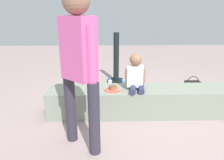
% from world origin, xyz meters
% --- Properties ---
extents(ground_plane, '(12.00, 12.00, 0.00)m').
position_xyz_m(ground_plane, '(0.00, 0.00, 0.00)').
color(ground_plane, '#A18B88').
extents(concrete_ledge, '(2.66, 0.45, 0.37)m').
position_xyz_m(concrete_ledge, '(0.00, 0.00, 0.19)').
color(concrete_ledge, gray).
rests_on(concrete_ledge, ground_plane).
extents(child_seated, '(0.28, 0.33, 0.48)m').
position_xyz_m(child_seated, '(-0.15, -0.02, 0.59)').
color(child_seated, '#2B3053').
rests_on(child_seated, concrete_ledge).
extents(adult_standing, '(0.38, 0.36, 1.59)m').
position_xyz_m(adult_standing, '(-0.79, -0.73, 0.96)').
color(adult_standing, '#2F2B38').
rests_on(adult_standing, ground_plane).
extents(cake_plate, '(0.22, 0.22, 0.07)m').
position_xyz_m(cake_plate, '(-0.45, -0.06, 0.40)').
color(cake_plate, '#E0594C').
rests_on(cake_plate, concrete_ledge).
extents(gift_bag, '(0.21, 0.11, 0.32)m').
position_xyz_m(gift_bag, '(-0.17, 0.64, 0.14)').
color(gift_bag, '#4C99E0').
rests_on(gift_bag, ground_plane).
extents(railing_post, '(0.36, 0.36, 0.99)m').
position_xyz_m(railing_post, '(-0.34, 1.37, 0.36)').
color(railing_post, black).
rests_on(railing_post, ground_plane).
extents(water_bottle_near_gift, '(0.07, 0.07, 0.23)m').
position_xyz_m(water_bottle_near_gift, '(-0.48, 0.92, 0.11)').
color(water_bottle_near_gift, silver).
rests_on(water_bottle_near_gift, ground_plane).
extents(party_cup_red, '(0.08, 0.08, 0.10)m').
position_xyz_m(party_cup_red, '(-0.11, 1.14, 0.05)').
color(party_cup_red, red).
rests_on(party_cup_red, ground_plane).
extents(handbag_black_leather, '(0.26, 0.14, 0.30)m').
position_xyz_m(handbag_black_leather, '(0.99, 0.78, 0.11)').
color(handbag_black_leather, black).
rests_on(handbag_black_leather, ground_plane).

